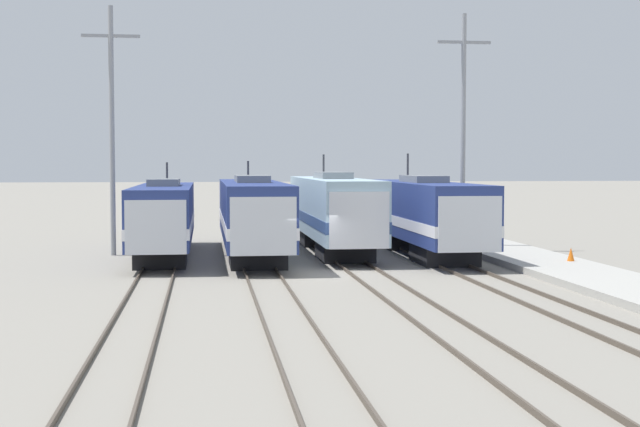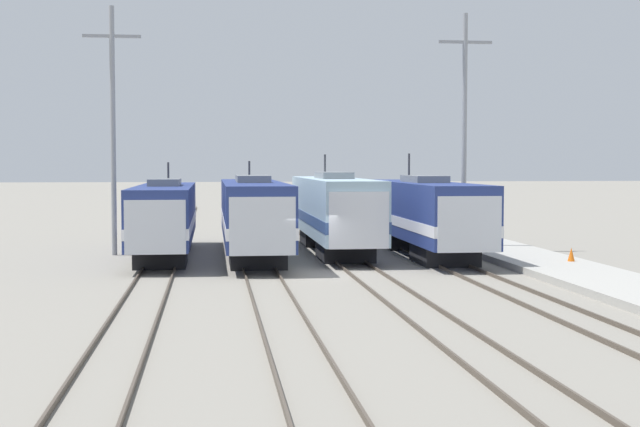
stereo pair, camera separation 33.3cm
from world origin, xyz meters
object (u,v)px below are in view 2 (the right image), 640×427
object	(u,v)px
locomotive_center_left	(253,215)
catenary_tower_left	(113,124)
locomotive_far_left	(165,217)
locomotive_center_right	(335,211)
locomotive_far_right	(426,215)
catenary_tower_right	(464,126)
traffic_cone	(571,254)

from	to	relation	value
locomotive_center_left	catenary_tower_left	distance (m)	8.80
locomotive_far_left	locomotive_center_right	bearing A→B (deg)	9.97
locomotive_far_left	catenary_tower_left	distance (m)	5.74
locomotive_far_right	locomotive_far_left	bearing A→B (deg)	177.12
catenary_tower_right	traffic_cone	size ratio (longest dim) A/B	20.47
locomotive_center_right	locomotive_far_right	distance (m)	5.04
locomotive_far_left	catenary_tower_right	bearing A→B (deg)	5.85
catenary_tower_left	traffic_cone	size ratio (longest dim) A/B	20.47
locomotive_center_right	traffic_cone	world-z (taller)	locomotive_center_right
catenary_tower_right	locomotive_center_right	bearing A→B (deg)	-179.41
locomotive_far_right	locomotive_center_right	bearing A→B (deg)	153.32
locomotive_far_right	catenary_tower_left	distance (m)	17.04
catenary_tower_left	catenary_tower_right	size ratio (longest dim) A/B	1.00
locomotive_center_left	locomotive_far_right	xyz separation A→B (m)	(9.00, -0.48, -0.01)
locomotive_far_right	catenary_tower_right	size ratio (longest dim) A/B	1.29
locomotive_far_left	catenary_tower_left	world-z (taller)	catenary_tower_left
locomotive_center_left	catenary_tower_left	world-z (taller)	catenary_tower_left
catenary_tower_left	locomotive_center_right	bearing A→B (deg)	-0.36
locomotive_far_left	locomotive_center_left	world-z (taller)	locomotive_center_left
locomotive_center_left	locomotive_center_right	distance (m)	4.84
locomotive_far_left	locomotive_center_right	xyz separation A→B (m)	(9.00, 1.58, 0.15)
locomotive_far_right	catenary_tower_right	world-z (taller)	catenary_tower_right
locomotive_far_right	traffic_cone	xyz separation A→B (m)	(5.35, -6.13, -1.53)
catenary_tower_left	catenary_tower_right	world-z (taller)	same
locomotive_center_right	catenary_tower_right	bearing A→B (deg)	0.59
locomotive_far_left	catenary_tower_right	size ratio (longest dim) A/B	1.28
catenary_tower_right	traffic_cone	bearing A→B (deg)	-72.46
catenary_tower_left	traffic_cone	world-z (taller)	catenary_tower_left
locomotive_far_left	locomotive_center_right	size ratio (longest dim) A/B	0.98
catenary_tower_left	traffic_cone	bearing A→B (deg)	-21.44
locomotive_far_right	locomotive_center_left	bearing A→B (deg)	176.95
locomotive_center_left	locomotive_far_right	world-z (taller)	locomotive_far_right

